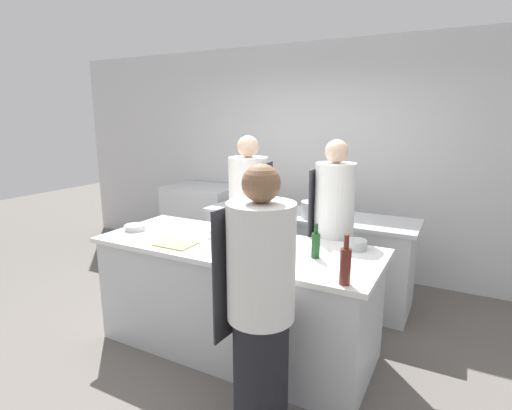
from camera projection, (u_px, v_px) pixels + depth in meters
The scene contains 18 objects.
ground_plane at pixel (237, 346), 3.43m from camera, with size 16.00×16.00×0.00m, color #605B56.
wall_back at pixel (323, 160), 4.96m from camera, with size 8.00×0.06×2.80m.
prep_counter at pixel (236, 296), 3.33m from camera, with size 2.32×0.91×0.92m.
pass_counter at pixel (306, 255), 4.32m from camera, with size 2.25×0.65×0.92m.
oven_range at pixel (203, 222), 5.52m from camera, with size 0.94×0.70×1.00m.
chef_at_prep_near at pixel (260, 307), 2.34m from camera, with size 0.42×0.40×1.68m.
chef_at_stove at pixel (249, 224), 3.99m from camera, with size 0.42×0.41×1.75m.
chef_at_pass_far at pixel (332, 240), 3.48m from camera, with size 0.36×0.34×1.74m.
bottle_olive_oil at pixel (316, 244), 2.89m from camera, with size 0.06×0.06×0.25m.
bottle_vinegar at pixel (282, 239), 2.95m from camera, with size 0.08×0.08×0.29m.
bottle_wine at pixel (242, 228), 3.36m from camera, with size 0.08×0.08×0.21m.
bottle_cooking_oil at pixel (345, 265), 2.42m from camera, with size 0.07×0.07×0.32m.
bowl_mixing_large at pixel (135, 227), 3.60m from camera, with size 0.19×0.19×0.05m.
bowl_prep_small at pixel (217, 233), 3.39m from camera, with size 0.19×0.19×0.08m.
bowl_ceramic_blue at pixel (356, 245), 3.08m from camera, with size 0.17×0.17×0.08m.
cup at pixel (217, 246), 3.01m from camera, with size 0.09×0.09×0.10m.
cutting_board at pixel (176, 244), 3.20m from camera, with size 0.30×0.23×0.01m.
stockpot at pixel (315, 210), 4.04m from camera, with size 0.29×0.29×0.16m.
Camera 1 is at (1.59, -2.64, 1.93)m, focal length 28.00 mm.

